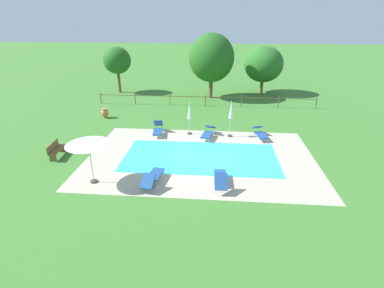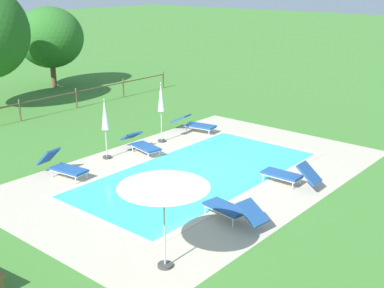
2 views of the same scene
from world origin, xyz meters
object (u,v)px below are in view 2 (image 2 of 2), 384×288
object	(u,v)px
sun_lounger_north_far	(63,166)
patio_umbrella_closed_row_west	(105,119)
patio_umbrella_open_foreground	(164,181)
sun_lounger_north_end	(195,124)
sun_lounger_north_mid	(233,209)
patio_umbrella_closed_row_mid_west	(161,102)
sun_lounger_south_end	(289,174)
sun_lounger_north_near_steps	(141,144)
tree_far_west	(50,38)

from	to	relation	value
sun_lounger_north_far	patio_umbrella_closed_row_west	xyz separation A→B (m)	(2.18, 0.27, 1.14)
sun_lounger_north_far	patio_umbrella_open_foreground	xyz separation A→B (m)	(-1.96, -6.58, 1.80)
sun_lounger_north_end	patio_umbrella_open_foreground	bearing A→B (deg)	-143.80
sun_lounger_north_mid	patio_umbrella_closed_row_mid_west	distance (m)	7.72
patio_umbrella_open_foreground	patio_umbrella_closed_row_west	distance (m)	8.03
sun_lounger_north_end	patio_umbrella_closed_row_west	xyz separation A→B (m)	(-4.81, 0.30, 1.17)
sun_lounger_south_end	patio_umbrella_closed_row_west	xyz separation A→B (m)	(-2.12, 6.57, 1.15)
sun_lounger_north_mid	sun_lounger_south_end	world-z (taller)	sun_lounger_south_end
sun_lounger_north_end	patio_umbrella_closed_row_west	size ratio (longest dim) A/B	0.94
sun_lounger_north_mid	sun_lounger_south_end	size ratio (longest dim) A/B	1.06
patio_umbrella_closed_row_west	patio_umbrella_closed_row_mid_west	world-z (taller)	patio_umbrella_closed_row_mid_west
sun_lounger_north_near_steps	patio_umbrella_closed_row_west	distance (m)	1.83
sun_lounger_north_near_steps	sun_lounger_north_far	xyz separation A→B (m)	(-3.50, 0.25, 0.03)
sun_lounger_north_mid	patio_umbrella_open_foreground	distance (m)	3.48
sun_lounger_north_end	patio_umbrella_closed_row_mid_west	world-z (taller)	patio_umbrella_closed_row_mid_west
sun_lounger_north_far	tree_far_west	world-z (taller)	tree_far_west
patio_umbrella_open_foreground	patio_umbrella_closed_row_mid_west	xyz separation A→B (m)	(6.94, 6.65, -0.49)
sun_lounger_north_near_steps	sun_lounger_north_end	bearing A→B (deg)	3.64
patio_umbrella_open_foreground	patio_umbrella_closed_row_mid_west	distance (m)	9.63
sun_lounger_north_mid	patio_umbrella_open_foreground	xyz separation A→B (m)	(-2.96, -0.17, 1.82)
sun_lounger_south_end	tree_far_west	xyz separation A→B (m)	(4.46, 19.11, 2.64)
sun_lounger_north_near_steps	patio_umbrella_closed_row_west	bearing A→B (deg)	158.25
sun_lounger_north_far	sun_lounger_south_end	distance (m)	7.63
sun_lounger_north_end	tree_far_west	bearing A→B (deg)	82.10
sun_lounger_north_far	tree_far_west	xyz separation A→B (m)	(8.77, 12.81, 2.64)
sun_lounger_north_end	patio_umbrella_open_foreground	size ratio (longest dim) A/B	0.90
sun_lounger_north_mid	sun_lounger_south_end	xyz separation A→B (m)	(3.30, 0.11, 0.02)
sun_lounger_south_end	sun_lounger_north_near_steps	bearing A→B (deg)	97.66
sun_lounger_south_end	tree_far_west	bearing A→B (deg)	76.86
sun_lounger_north_mid	patio_umbrella_closed_row_west	world-z (taller)	patio_umbrella_closed_row_west
sun_lounger_north_far	patio_umbrella_closed_row_west	distance (m)	2.48
sun_lounger_south_end	patio_umbrella_open_foreground	world-z (taller)	patio_umbrella_open_foreground
sun_lounger_north_mid	tree_far_west	bearing A→B (deg)	68.00
patio_umbrella_closed_row_west	tree_far_west	size ratio (longest dim) A/B	0.47
sun_lounger_north_far	tree_far_west	size ratio (longest dim) A/B	0.41
sun_lounger_north_near_steps	sun_lounger_north_mid	xyz separation A→B (m)	(-2.49, -6.15, 0.00)
sun_lounger_north_far	patio_umbrella_closed_row_mid_west	distance (m)	5.15
sun_lounger_north_end	patio_umbrella_closed_row_mid_west	bearing A→B (deg)	177.02
sun_lounger_north_far	patio_umbrella_open_foreground	world-z (taller)	patio_umbrella_open_foreground
sun_lounger_south_end	patio_umbrella_closed_row_west	distance (m)	7.00
sun_lounger_north_end	patio_umbrella_closed_row_mid_west	size ratio (longest dim) A/B	0.86
sun_lounger_north_near_steps	sun_lounger_south_end	bearing A→B (deg)	-82.34
sun_lounger_north_mid	patio_umbrella_open_foreground	size ratio (longest dim) A/B	0.88
tree_far_west	sun_lounger_north_far	bearing A→B (deg)	-124.40
sun_lounger_north_near_steps	sun_lounger_north_end	world-z (taller)	sun_lounger_north_near_steps
sun_lounger_south_end	patio_umbrella_closed_row_west	bearing A→B (deg)	107.91
sun_lounger_south_end	patio_umbrella_closed_row_mid_west	bearing A→B (deg)	83.96
sun_lounger_north_end	tree_far_west	distance (m)	13.23
sun_lounger_north_mid	sun_lounger_north_end	distance (m)	8.75
sun_lounger_north_far	patio_umbrella_closed_row_mid_west	xyz separation A→B (m)	(4.98, 0.07, 1.31)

